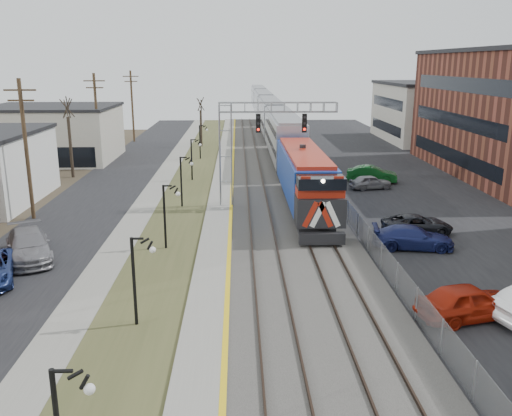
{
  "coord_description": "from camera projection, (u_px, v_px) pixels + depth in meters",
  "views": [
    {
      "loc": [
        0.45,
        -13.5,
        10.99
      ],
      "look_at": [
        1.5,
        17.77,
        2.6
      ],
      "focal_mm": 38.0,
      "sensor_mm": 36.0,
      "label": 1
    }
  ],
  "objects": [
    {
      "name": "car_lot_f",
      "position": [
        372.0,
        175.0,
        51.3
      ],
      "size": [
        4.96,
        2.78,
        1.55
      ],
      "primitive_type": "imported",
      "rotation": [
        0.0,
        0.0,
        1.31
      ],
      "color": "#0E4717",
      "rests_on": "ground"
    },
    {
      "name": "platform",
      "position": [
        222.0,
        186.0,
        49.58
      ],
      "size": [
        2.0,
        120.0,
        0.24
      ],
      "primitive_type": "cube",
      "color": "gray",
      "rests_on": "ground"
    },
    {
      "name": "utility_poles",
      "position": [
        26.0,
        151.0,
        38.23
      ],
      "size": [
        0.28,
        80.28,
        10.0
      ],
      "color": "#4C3823",
      "rests_on": "ground"
    },
    {
      "name": "fence",
      "position": [
        322.0,
        178.0,
        49.71
      ],
      "size": [
        0.04,
        120.0,
        1.6
      ],
      "primitive_type": "cube",
      "color": "gray",
      "rests_on": "ground"
    },
    {
      "name": "bare_trees",
      "position": [
        102.0,
        152.0,
        52.31
      ],
      "size": [
        12.3,
        42.3,
        5.95
      ],
      "color": "#382D23",
      "rests_on": "ground"
    },
    {
      "name": "signal_gantry",
      "position": [
        248.0,
        136.0,
        41.48
      ],
      "size": [
        9.0,
        1.07,
        8.15
      ],
      "color": "gray",
      "rests_on": "ground"
    },
    {
      "name": "car_street_b",
      "position": [
        29.0,
        246.0,
        31.1
      ],
      "size": [
        4.38,
        6.07,
        1.63
      ],
      "primitive_type": "imported",
      "rotation": [
        0.0,
        0.0,
        0.42
      ],
      "color": "gray",
      "rests_on": "ground"
    },
    {
      "name": "lampposts",
      "position": [
        165.0,
        216.0,
        32.87
      ],
      "size": [
        0.14,
        62.14,
        4.0
      ],
      "color": "black",
      "rests_on": "ground"
    },
    {
      "name": "car_lot_a",
      "position": [
        469.0,
        303.0,
        23.79
      ],
      "size": [
        5.03,
        2.93,
        1.61
      ],
      "primitive_type": "imported",
      "rotation": [
        0.0,
        0.0,
        1.8
      ],
      "color": "#A7200C",
      "rests_on": "ground"
    },
    {
      "name": "car_lot_e",
      "position": [
        371.0,
        182.0,
        48.52
      ],
      "size": [
        4.0,
        2.24,
        1.29
      ],
      "primitive_type": "imported",
      "rotation": [
        0.0,
        0.0,
        1.77
      ],
      "color": "gray",
      "rests_on": "ground"
    },
    {
      "name": "platform_edge",
      "position": [
        232.0,
        184.0,
        49.58
      ],
      "size": [
        0.24,
        120.0,
        0.01
      ],
      "primitive_type": "cube",
      "color": "gold",
      "rests_on": "platform"
    },
    {
      "name": "grass_median",
      "position": [
        190.0,
        187.0,
        49.51
      ],
      "size": [
        4.0,
        120.0,
        0.06
      ],
      "primitive_type": "cube",
      "color": "#424625",
      "rests_on": "ground"
    },
    {
      "name": "sidewalk",
      "position": [
        157.0,
        187.0,
        49.41
      ],
      "size": [
        2.0,
        120.0,
        0.08
      ],
      "primitive_type": "cube",
      "color": "gray",
      "rests_on": "ground"
    },
    {
      "name": "ballast_bed",
      "position": [
        277.0,
        186.0,
        49.75
      ],
      "size": [
        8.0,
        120.0,
        0.2
      ],
      "primitive_type": "cube",
      "color": "#595651",
      "rests_on": "ground"
    },
    {
      "name": "track_far",
      "position": [
        293.0,
        184.0,
        49.76
      ],
      "size": [
        1.58,
        120.0,
        0.15
      ],
      "color": "#2D2119",
      "rests_on": "ballast_bed"
    },
    {
      "name": "street_west",
      "position": [
        107.0,
        188.0,
        49.27
      ],
      "size": [
        7.0,
        120.0,
        0.04
      ],
      "primitive_type": "cube",
      "color": "black",
      "rests_on": "ground"
    },
    {
      "name": "parking_lot",
      "position": [
        406.0,
        185.0,
        50.16
      ],
      "size": [
        16.0,
        120.0,
        0.04
      ],
      "primitive_type": "cube",
      "color": "black",
      "rests_on": "ground"
    },
    {
      "name": "car_lot_c",
      "position": [
        417.0,
        225.0,
        35.82
      ],
      "size": [
        4.6,
        2.14,
        1.27
      ],
      "primitive_type": "imported",
      "rotation": [
        0.0,
        0.0,
        1.58
      ],
      "color": "black",
      "rests_on": "ground"
    },
    {
      "name": "train",
      "position": [
        269.0,
        115.0,
        86.21
      ],
      "size": [
        3.0,
        108.65,
        5.33
      ],
      "color": "#123497",
      "rests_on": "ground"
    },
    {
      "name": "track_near",
      "position": [
        255.0,
        184.0,
        49.64
      ],
      "size": [
        1.58,
        120.0,
        0.15
      ],
      "color": "#2D2119",
      "rests_on": "ballast_bed"
    },
    {
      "name": "car_lot_d",
      "position": [
        413.0,
        238.0,
        32.91
      ],
      "size": [
        5.08,
        2.62,
        1.41
      ],
      "primitive_type": "imported",
      "rotation": [
        0.0,
        0.0,
        1.43
      ],
      "color": "navy",
      "rests_on": "ground"
    }
  ]
}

